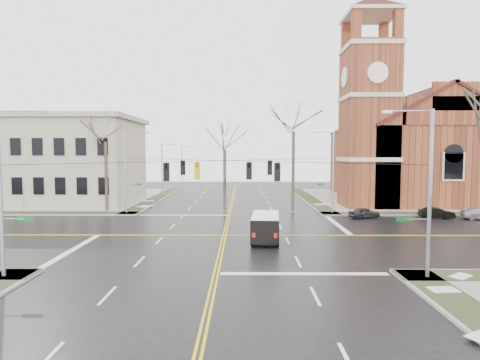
{
  "coord_description": "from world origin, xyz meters",
  "views": [
    {
      "loc": [
        1.52,
        -32.79,
        6.9
      ],
      "look_at": [
        1.24,
        6.0,
        4.18
      ],
      "focal_mm": 30.0,
      "sensor_mm": 36.0,
      "label": 1
    }
  ],
  "objects_px": {
    "streetlight_north_b": "(183,164)",
    "parked_car_a": "(364,213)",
    "church": "(406,141)",
    "tree_ne": "(294,126)",
    "signal_pole_nw": "(127,170)",
    "tree_nw_far": "(105,137)",
    "parked_car_b": "(437,213)",
    "cargo_van": "(265,225)",
    "signal_pole_ne": "(331,170)",
    "signal_pole_se": "(427,189)",
    "streetlight_north_a": "(163,168)",
    "signal_pole_sw": "(4,188)",
    "tree_nw_near": "(225,146)"
  },
  "relations": [
    {
      "from": "cargo_van",
      "to": "signal_pole_ne",
      "type": "bearing_deg",
      "value": 63.43
    },
    {
      "from": "streetlight_north_a",
      "to": "parked_car_a",
      "type": "height_order",
      "value": "streetlight_north_a"
    },
    {
      "from": "signal_pole_nw",
      "to": "cargo_van",
      "type": "xyz_separation_m",
      "value": [
        14.61,
        -13.36,
        -3.75
      ]
    },
    {
      "from": "signal_pole_nw",
      "to": "streetlight_north_b",
      "type": "bearing_deg",
      "value": 88.95
    },
    {
      "from": "tree_ne",
      "to": "signal_pole_se",
      "type": "bearing_deg",
      "value": -80.6
    },
    {
      "from": "parked_car_b",
      "to": "tree_nw_far",
      "type": "height_order",
      "value": "tree_nw_far"
    },
    {
      "from": "streetlight_north_a",
      "to": "parked_car_a",
      "type": "distance_m",
      "value": 31.68
    },
    {
      "from": "parked_car_b",
      "to": "signal_pole_nw",
      "type": "bearing_deg",
      "value": 90.49
    },
    {
      "from": "church",
      "to": "tree_nw_far",
      "type": "xyz_separation_m",
      "value": [
        -38.92,
        -11.84,
        0.13
      ]
    },
    {
      "from": "signal_pole_nw",
      "to": "streetlight_north_a",
      "type": "bearing_deg",
      "value": 87.68
    },
    {
      "from": "parked_car_b",
      "to": "tree_ne",
      "type": "bearing_deg",
      "value": 78.93
    },
    {
      "from": "streetlight_north_a",
      "to": "tree_nw_near",
      "type": "height_order",
      "value": "tree_nw_near"
    },
    {
      "from": "tree_nw_far",
      "to": "tree_ne",
      "type": "distance_m",
      "value": 21.47
    },
    {
      "from": "signal_pole_ne",
      "to": "tree_nw_far",
      "type": "relative_size",
      "value": 0.76
    },
    {
      "from": "streetlight_north_a",
      "to": "tree_nw_far",
      "type": "bearing_deg",
      "value": -103.09
    },
    {
      "from": "church",
      "to": "tree_nw_far",
      "type": "height_order",
      "value": "church"
    },
    {
      "from": "church",
      "to": "signal_pole_ne",
      "type": "distance_m",
      "value": 19.22
    },
    {
      "from": "streetlight_north_b",
      "to": "signal_pole_ne",
      "type": "bearing_deg",
      "value": -58.95
    },
    {
      "from": "signal_pole_ne",
      "to": "signal_pole_sw",
      "type": "height_order",
      "value": "same"
    },
    {
      "from": "signal_pole_se",
      "to": "streetlight_north_b",
      "type": "relative_size",
      "value": 1.12
    },
    {
      "from": "streetlight_north_a",
      "to": "parked_car_b",
      "type": "height_order",
      "value": "streetlight_north_a"
    },
    {
      "from": "parked_car_a",
      "to": "tree_nw_near",
      "type": "distance_m",
      "value": 16.97
    },
    {
      "from": "signal_pole_nw",
      "to": "parked_car_b",
      "type": "height_order",
      "value": "signal_pole_nw"
    },
    {
      "from": "signal_pole_ne",
      "to": "tree_nw_near",
      "type": "relative_size",
      "value": 0.86
    },
    {
      "from": "cargo_van",
      "to": "tree_nw_far",
      "type": "xyz_separation_m",
      "value": [
        -17.45,
        14.8,
        7.36
      ]
    },
    {
      "from": "signal_pole_nw",
      "to": "signal_pole_sw",
      "type": "distance_m",
      "value": 23.0
    },
    {
      "from": "signal_pole_se",
      "to": "tree_nw_far",
      "type": "bearing_deg",
      "value": 136.19
    },
    {
      "from": "signal_pole_se",
      "to": "signal_pole_ne",
      "type": "bearing_deg",
      "value": 90.0
    },
    {
      "from": "parked_car_b",
      "to": "tree_ne",
      "type": "relative_size",
      "value": 0.26
    },
    {
      "from": "church",
      "to": "signal_pole_sw",
      "type": "distance_m",
      "value": 51.29
    },
    {
      "from": "signal_pole_nw",
      "to": "streetlight_north_b",
      "type": "height_order",
      "value": "signal_pole_nw"
    },
    {
      "from": "streetlight_north_b",
      "to": "church",
      "type": "bearing_deg",
      "value": -33.25
    },
    {
      "from": "signal_pole_nw",
      "to": "tree_nw_far",
      "type": "bearing_deg",
      "value": 153.03
    },
    {
      "from": "signal_pole_se",
      "to": "parked_car_b",
      "type": "relative_size",
      "value": 2.6
    },
    {
      "from": "streetlight_north_b",
      "to": "parked_car_a",
      "type": "height_order",
      "value": "streetlight_north_b"
    },
    {
      "from": "parked_car_b",
      "to": "tree_nw_near",
      "type": "relative_size",
      "value": 0.33
    },
    {
      "from": "church",
      "to": "tree_ne",
      "type": "relative_size",
      "value": 2.03
    },
    {
      "from": "tree_nw_far",
      "to": "tree_ne",
      "type": "xyz_separation_m",
      "value": [
        21.43,
        0.0,
        1.23
      ]
    },
    {
      "from": "church",
      "to": "signal_pole_se",
      "type": "bearing_deg",
      "value": -110.33
    },
    {
      "from": "signal_pole_se",
      "to": "tree_nw_near",
      "type": "bearing_deg",
      "value": 115.68
    },
    {
      "from": "signal_pole_ne",
      "to": "cargo_van",
      "type": "height_order",
      "value": "signal_pole_ne"
    },
    {
      "from": "signal_pole_nw",
      "to": "parked_car_a",
      "type": "relative_size",
      "value": 2.74
    },
    {
      "from": "tree_ne",
      "to": "parked_car_b",
      "type": "bearing_deg",
      "value": -16.42
    },
    {
      "from": "signal_pole_sw",
      "to": "parked_car_a",
      "type": "relative_size",
      "value": 2.74
    },
    {
      "from": "church",
      "to": "tree_ne",
      "type": "height_order",
      "value": "church"
    },
    {
      "from": "tree_nw_far",
      "to": "signal_pole_se",
      "type": "bearing_deg",
      "value": -43.81
    },
    {
      "from": "signal_pole_se",
      "to": "parked_car_a",
      "type": "bearing_deg",
      "value": 81.85
    },
    {
      "from": "tree_ne",
      "to": "tree_nw_near",
      "type": "bearing_deg",
      "value": 177.88
    },
    {
      "from": "streetlight_north_a",
      "to": "parked_car_b",
      "type": "relative_size",
      "value": 2.31
    },
    {
      "from": "streetlight_north_b",
      "to": "parked_car_a",
      "type": "xyz_separation_m",
      "value": [
        24.88,
        -39.21,
        -3.91
      ]
    }
  ]
}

